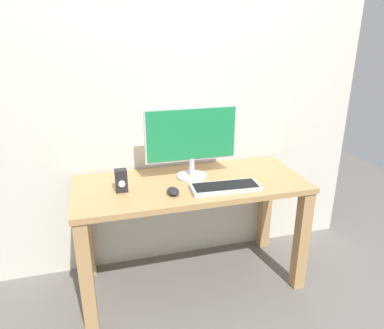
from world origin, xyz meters
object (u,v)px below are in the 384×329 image
monitor (191,139)px  mouse (173,191)px  audio_controller (121,181)px  desk (191,202)px  keyboard_primary (225,187)px

monitor → mouse: monitor is taller
audio_controller → desk: bearing=3.3°
desk → audio_controller: audio_controller is taller
desk → keyboard_primary: keyboard_primary is taller
audio_controller → keyboard_primary: bearing=-13.2°
keyboard_primary → mouse: (-0.33, 0.02, 0.01)m
monitor → audio_controller: (-0.47, -0.11, -0.20)m
keyboard_primary → mouse: mouse is taller
monitor → mouse: 0.39m
mouse → audio_controller: bearing=151.4°
monitor → keyboard_primary: 0.39m
desk → mouse: size_ratio=14.64×
monitor → audio_controller: monitor is taller
desk → monitor: bearing=71.9°
monitor → keyboard_primary: size_ratio=1.39×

